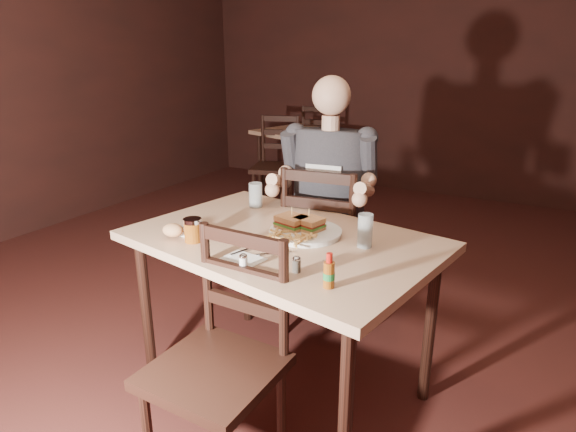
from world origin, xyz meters
The scene contains 24 objects.
room_shell centered at (0.00, 0.00, 1.40)m, with size 7.00×7.00×7.00m.
main_table centered at (0.04, -0.34, 0.70)m, with size 1.43×1.08×0.77m.
bg_table centered at (-1.31, 2.50, 0.68)m, with size 1.00×1.00×0.77m.
chair_far centered at (-0.01, 0.28, 0.49)m, with size 0.45×0.49×0.97m, color black, non-canonical shape.
chair_near centered at (0.08, -0.90, 0.46)m, with size 0.43×0.47×0.92m, color black, non-canonical shape.
bg_chair_far centered at (-1.31, 3.05, 0.49)m, with size 0.46×0.50×0.99m, color black, non-canonical shape.
bg_chair_near centered at (-1.31, 1.95, 0.48)m, with size 0.44×0.48×0.96m, color black, non-canonical shape.
diner centered at (-0.01, 0.24, 0.96)m, with size 0.53×0.42×0.92m, color #313035, non-canonical shape.
dinner_plate centered at (0.12, -0.27, 0.78)m, with size 0.31×0.31×0.02m, color white.
sandwich_left centered at (0.05, -0.27, 0.84)m, with size 0.13×0.10×0.11m, color #E0995B, non-canonical shape.
sandwich_right centered at (0.13, -0.26, 0.84)m, with size 0.12×0.10×0.10m, color #E0995B, non-canonical shape.
fries_pile centered at (0.10, -0.39, 0.81)m, with size 0.26×0.18×0.04m, color #F5C170, non-canonical shape.
ketchup_dollop centered at (0.04, -0.30, 0.79)m, with size 0.05×0.05×0.01m, color maroon.
glass_left centered at (-0.29, -0.02, 0.83)m, with size 0.07×0.07×0.13m, color silver.
glass_right centered at (0.39, -0.27, 0.84)m, with size 0.06×0.06×0.14m, color silver.
hot_sauce centered at (0.41, -0.68, 0.83)m, with size 0.04×0.04×0.12m, color brown, non-canonical shape.
salt_shaker centered at (0.08, -0.69, 0.80)m, with size 0.03×0.03×0.06m, color white, non-canonical shape.
pepper_shaker centered at (0.26, -0.62, 0.80)m, with size 0.03×0.03×0.06m, color #38332D, non-canonical shape.
syrup_dispenser centered at (-0.26, -0.56, 0.82)m, with size 0.08×0.08×0.10m, color brown, non-canonical shape.
napkin centered at (0.03, -0.64, 0.77)m, with size 0.16×0.15×0.00m, color white.
knife centered at (0.00, -0.52, 0.78)m, with size 0.01×0.21×0.00m, color silver.
fork centered at (0.11, -0.52, 0.78)m, with size 0.01×0.14×0.00m, color silver.
side_plate centered at (-0.33, -0.47, 0.78)m, with size 0.14×0.14×0.01m, color white.
bread_roll centered at (-0.36, -0.58, 0.81)m, with size 0.10×0.08×0.06m, color tan.
Camera 1 is at (1.00, -2.03, 1.52)m, focal length 30.00 mm.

